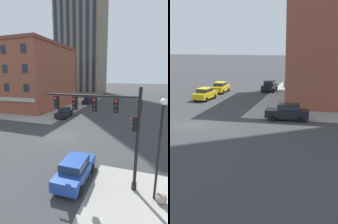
# 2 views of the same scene
# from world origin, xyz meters

# --- Properties ---
(ground_plane) EXTENTS (320.00, 320.00, 0.00)m
(ground_plane) POSITION_xyz_m (0.00, 0.00, 0.00)
(ground_plane) COLOR #38383A
(car_main_northbound_near) EXTENTS (4.41, 1.90, 1.68)m
(car_main_northbound_near) POSITION_xyz_m (-19.96, -3.56, 0.92)
(car_main_northbound_near) COLOR gold
(car_main_northbound_near) RESTS_ON ground
(car_main_southbound_far) EXTENTS (1.99, 4.45, 1.68)m
(car_main_southbound_far) POSITION_xyz_m (-4.15, 8.97, 0.92)
(car_main_southbound_far) COLOR black
(car_main_southbound_far) RESTS_ON ground
(car_cross_eastbound) EXTENTS (4.48, 2.06, 1.68)m
(car_cross_eastbound) POSITION_xyz_m (-23.37, 3.64, 0.92)
(car_cross_eastbound) COLOR black
(car_cross_eastbound) RESTS_ON ground
(car_cross_westbound) EXTENTS (4.53, 2.17, 1.68)m
(car_cross_westbound) POSITION_xyz_m (-13.27, -3.56, 0.92)
(car_cross_westbound) COLOR gold
(car_cross_westbound) RESTS_ON ground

